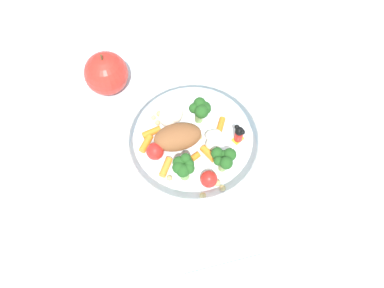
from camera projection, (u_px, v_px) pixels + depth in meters
name	position (u px, v px, depth m)	size (l,w,h in m)	color
ground_plane	(192.00, 163.00, 0.78)	(2.40, 2.40, 0.00)	silver
food_container	(190.00, 141.00, 0.77)	(0.24, 0.24, 0.07)	white
loose_apple	(106.00, 73.00, 0.82)	(0.08, 0.08, 0.09)	red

